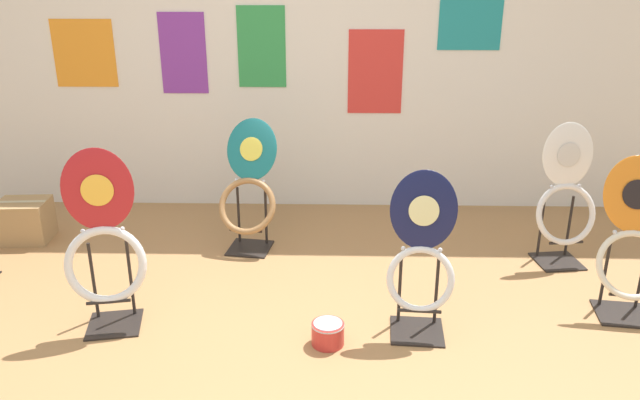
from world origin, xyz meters
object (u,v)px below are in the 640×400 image
object	(u,v)px
paint_can	(328,333)
storage_box	(25,221)
toilet_seat_display_teal_sax	(249,189)
toilet_seat_display_white_plain	(565,200)
toilet_seat_display_crimson_swirl	(104,250)
toilet_seat_display_navy_moon	(421,256)
toilet_seat_display_orange_sun	(633,246)

from	to	relation	value
paint_can	storage_box	xyz separation A→B (m)	(-2.16, 1.26, 0.08)
paint_can	storage_box	bearing A→B (deg)	149.86
paint_can	toilet_seat_display_teal_sax	bearing A→B (deg)	114.88
toilet_seat_display_white_plain	storage_box	distance (m)	3.69
toilet_seat_display_crimson_swirl	toilet_seat_display_navy_moon	bearing A→B (deg)	-0.43
paint_can	storage_box	size ratio (longest dim) A/B	0.48
toilet_seat_display_orange_sun	paint_can	world-z (taller)	toilet_seat_display_orange_sun
toilet_seat_display_crimson_swirl	storage_box	size ratio (longest dim) A/B	2.78
toilet_seat_display_navy_moon	paint_can	bearing A→B (deg)	-164.49
toilet_seat_display_orange_sun	toilet_seat_display_teal_sax	bearing A→B (deg)	159.38
toilet_seat_display_orange_sun	toilet_seat_display_navy_moon	bearing A→B (deg)	-169.38
toilet_seat_display_crimson_swirl	paint_can	bearing A→B (deg)	-7.07
toilet_seat_display_teal_sax	toilet_seat_display_navy_moon	bearing A→B (deg)	-45.67
toilet_seat_display_white_plain	toilet_seat_display_crimson_swirl	size ratio (longest dim) A/B	0.93
toilet_seat_display_navy_moon	toilet_seat_display_teal_sax	bearing A→B (deg)	134.33
toilet_seat_display_white_plain	toilet_seat_display_orange_sun	bearing A→B (deg)	-76.85
toilet_seat_display_white_plain	paint_can	distance (m)	1.84
storage_box	toilet_seat_display_orange_sun	bearing A→B (deg)	-13.31
toilet_seat_display_white_plain	toilet_seat_display_teal_sax	size ratio (longest dim) A/B	1.06
toilet_seat_display_crimson_swirl	toilet_seat_display_orange_sun	xyz separation A→B (m)	(2.82, 0.21, -0.04)
toilet_seat_display_crimson_swirl	storage_box	distance (m)	1.53
toilet_seat_display_navy_moon	paint_can	xyz separation A→B (m)	(-0.48, -0.13, -0.38)
toilet_seat_display_orange_sun	paint_can	xyz separation A→B (m)	(-1.65, -0.35, -0.35)
toilet_seat_display_white_plain	toilet_seat_display_crimson_swirl	world-z (taller)	toilet_seat_display_crimson_swirl
paint_can	toilet_seat_display_white_plain	bearing A→B (deg)	33.35
paint_can	toilet_seat_display_navy_moon	bearing A→B (deg)	15.51
toilet_seat_display_white_plain	toilet_seat_display_teal_sax	bearing A→B (deg)	174.68
toilet_seat_display_white_plain	toilet_seat_display_navy_moon	xyz separation A→B (m)	(-1.03, -0.86, 0.01)
toilet_seat_display_crimson_swirl	toilet_seat_display_white_plain	bearing A→B (deg)	17.57
toilet_seat_display_white_plain	toilet_seat_display_orange_sun	size ratio (longest dim) A/B	1.05
toilet_seat_display_crimson_swirl	toilet_seat_display_teal_sax	distance (m)	1.21
toilet_seat_display_crimson_swirl	toilet_seat_display_navy_moon	size ratio (longest dim) A/B	1.12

